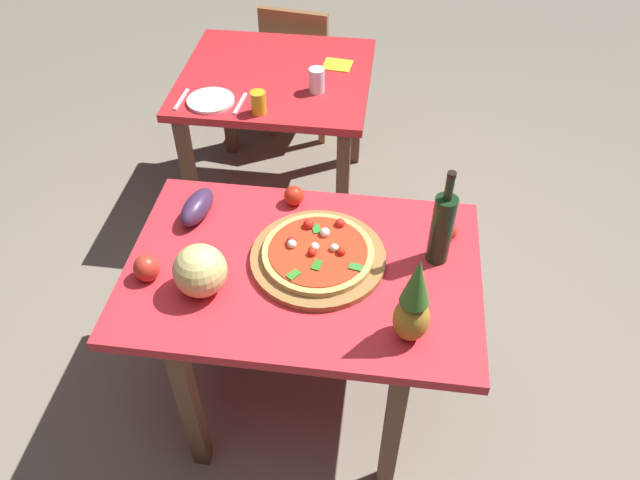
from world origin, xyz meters
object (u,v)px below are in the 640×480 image
object	(u,v)px
pizza_board	(318,258)
knife_utensil	(240,104)
dining_chair	(300,63)
bell_pepper	(146,268)
dinner_plate	(211,101)
melon	(200,271)
fork_utensil	(181,99)
napkin_folded	(337,65)
display_table	(303,286)
drinking_glass_water	(317,80)
tomato_at_corner	(448,231)
pizza	(318,251)
wine_bottle	(442,228)
tomato_beside_pepper	(294,196)
drinking_glass_juice	(258,103)
eggplant	(197,207)
pineapple_left	(413,304)
background_table	(277,94)

from	to	relation	value
pizza_board	knife_utensil	size ratio (longest dim) A/B	2.60
dining_chair	bell_pepper	distance (m)	2.09
bell_pepper	dinner_plate	distance (m)	1.10
melon	fork_utensil	xyz separation A→B (m)	(-0.41, 1.13, -0.08)
fork_utensil	napkin_folded	distance (m)	0.80
display_table	drinking_glass_water	world-z (taller)	drinking_glass_water
melon	dinner_plate	world-z (taller)	melon
display_table	dinner_plate	xyz separation A→B (m)	(-0.58, 0.98, 0.11)
dinner_plate	napkin_folded	distance (m)	0.69
knife_utensil	fork_utensil	bearing A→B (deg)	-175.89
drinking_glass_water	tomato_at_corner	bearing A→B (deg)	-57.53
pizza	dining_chair	bearing A→B (deg)	100.92
dining_chair	wine_bottle	world-z (taller)	wine_bottle
tomato_beside_pepper	drinking_glass_juice	distance (m)	0.65
melon	fork_utensil	distance (m)	1.20
pizza	wine_bottle	bearing A→B (deg)	8.63
wine_bottle	melon	xyz separation A→B (m)	(-0.77, -0.25, -0.06)
fork_utensil	melon	bearing A→B (deg)	-67.18
eggplant	drinking_glass_water	bearing A→B (deg)	71.29
dining_chair	eggplant	world-z (taller)	eggplant
pineapple_left	melon	bearing A→B (deg)	171.36
tomato_at_corner	fork_utensil	size ratio (longest dim) A/B	0.40
fork_utensil	napkin_folded	size ratio (longest dim) A/B	1.29
pizza	pineapple_left	distance (m)	0.44
tomato_at_corner	tomato_beside_pepper	world-z (taller)	tomato_beside_pepper
bell_pepper	drinking_glass_water	world-z (taller)	drinking_glass_water
wine_bottle	drinking_glass_water	size ratio (longest dim) A/B	3.26
pizza_board	wine_bottle	world-z (taller)	wine_bottle
pineapple_left	pizza	bearing A→B (deg)	138.20
display_table	background_table	distance (m)	1.32
wine_bottle	bell_pepper	bearing A→B (deg)	-167.28
dining_chair	tomato_at_corner	world-z (taller)	dining_chair
background_table	pizza_board	size ratio (longest dim) A/B	1.99
pizza	knife_utensil	bearing A→B (deg)	117.43
pineapple_left	display_table	bearing A→B (deg)	146.18
pineapple_left	fork_utensil	bearing A→B (deg)	131.57
dining_chair	tomato_at_corner	xyz separation A→B (m)	(0.81, -1.73, 0.33)
wine_bottle	eggplant	distance (m)	0.89
eggplant	drinking_glass_juice	world-z (taller)	drinking_glass_juice
background_table	napkin_folded	size ratio (longest dim) A/B	6.68
tomato_at_corner	drinking_glass_water	distance (m)	1.11
bell_pepper	eggplant	bearing A→B (deg)	75.25
wine_bottle	napkin_folded	world-z (taller)	wine_bottle
pizza	drinking_glass_juice	size ratio (longest dim) A/B	3.65
display_table	eggplant	xyz separation A→B (m)	(-0.42, 0.21, 0.15)
background_table	tomato_at_corner	distance (m)	1.36
display_table	tomato_at_corner	xyz separation A→B (m)	(0.49, 0.21, 0.14)
pineapple_left	knife_utensil	bearing A→B (deg)	123.38
pizza	bell_pepper	bearing A→B (deg)	-164.35
melon	drinking_glass_water	distance (m)	1.30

